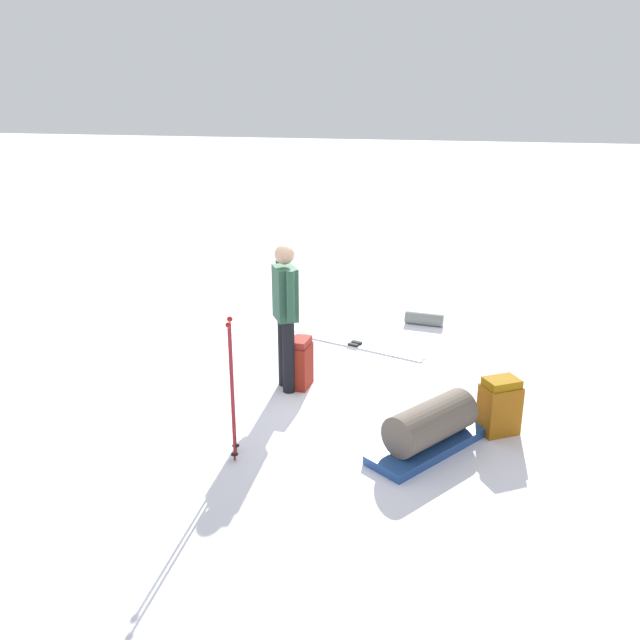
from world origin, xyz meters
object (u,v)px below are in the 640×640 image
at_px(backpack_large_dark, 500,406).
at_px(gear_sled, 430,428).
at_px(skier_standing, 286,310).
at_px(ski_pair_near, 355,345).
at_px(ski_poles_planted_near, 232,383).
at_px(backpack_bright, 301,363).
at_px(sleeping_mat_rolled, 424,319).

bearing_deg(backpack_large_dark, gear_sled, -51.80).
bearing_deg(skier_standing, backpack_large_dark, 78.16).
height_order(skier_standing, backpack_large_dark, skier_standing).
height_order(skier_standing, ski_pair_near, skier_standing).
bearing_deg(ski_pair_near, backpack_large_dark, 42.98).
bearing_deg(ski_poles_planted_near, backpack_large_dark, 113.91).
xyz_separation_m(skier_standing, backpack_bright, (-0.08, 0.15, -0.66)).
relative_size(skier_standing, backpack_bright, 2.87).
xyz_separation_m(ski_pair_near, backpack_large_dark, (1.99, 1.86, 0.27)).
distance_m(ski_pair_near, backpack_bright, 1.49).
distance_m(ski_pair_near, ski_poles_planted_near, 3.20).
bearing_deg(backpack_bright, gear_sled, 55.63).
bearing_deg(backpack_large_dark, sleeping_mat_rolled, -161.45).
bearing_deg(skier_standing, backpack_bright, 119.46).
relative_size(skier_standing, ski_poles_planted_near, 1.24).
height_order(gear_sled, sleeping_mat_rolled, gear_sled).
bearing_deg(gear_sled, ski_poles_planted_near, -72.29).
xyz_separation_m(ski_pair_near, sleeping_mat_rolled, (-1.09, 0.82, 0.08)).
bearing_deg(ski_poles_planted_near, ski_pair_near, 169.71).
bearing_deg(gear_sled, backpack_large_dark, 128.20).
height_order(backpack_large_dark, gear_sled, backpack_large_dark).
height_order(skier_standing, sleeping_mat_rolled, skier_standing).
relative_size(backpack_large_dark, backpack_bright, 0.99).
xyz_separation_m(backpack_large_dark, sleeping_mat_rolled, (-3.08, -1.03, -0.20)).
relative_size(backpack_large_dark, gear_sled, 0.43).
bearing_deg(gear_sled, skier_standing, -120.03).
height_order(backpack_bright, ski_poles_planted_near, ski_poles_planted_near).
bearing_deg(ski_poles_planted_near, gear_sled, 107.71).
bearing_deg(backpack_bright, sleeping_mat_rolled, 154.59).
distance_m(backpack_large_dark, ski_poles_planted_near, 2.68).
xyz_separation_m(ski_poles_planted_near, gear_sled, (-0.57, 1.77, -0.53)).
height_order(backpack_large_dark, backpack_bright, backpack_bright).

